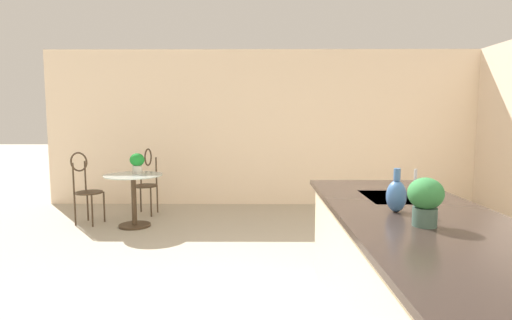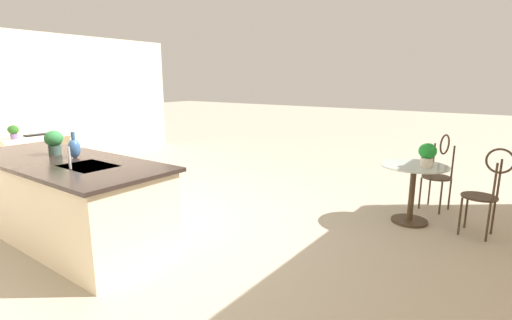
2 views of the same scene
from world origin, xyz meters
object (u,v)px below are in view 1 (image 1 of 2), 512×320
object	(u,v)px
bistro_table	(134,195)
vase_on_counter	(396,195)
chair_near_window	(147,178)
potted_plant_counter_near	(425,199)
chair_by_island	(85,185)
potted_plant_on_table	(137,162)

from	to	relation	value
bistro_table	vase_on_counter	distance (m)	4.02
chair_near_window	potted_plant_counter_near	xyz separation A→B (m)	(4.09, 2.74, 0.51)
chair_near_window	bistro_table	bearing A→B (deg)	2.44
chair_near_window	potted_plant_counter_near	size ratio (longest dim) A/B	3.72
potted_plant_counter_near	vase_on_counter	xyz separation A→B (m)	(-0.35, -0.05, -0.05)
bistro_table	chair_near_window	bearing A→B (deg)	-177.56
chair_near_window	potted_plant_counter_near	distance (m)	4.95
chair_near_window	chair_by_island	world-z (taller)	same
bistro_table	chair_near_window	xyz separation A→B (m)	(-0.78, -0.03, 0.13)
potted_plant_on_table	potted_plant_counter_near	distance (m)	4.38
vase_on_counter	chair_near_window	bearing A→B (deg)	-144.25
chair_by_island	vase_on_counter	size ratio (longest dim) A/B	3.62
potted_plant_on_table	vase_on_counter	world-z (taller)	vase_on_counter
chair_by_island	vase_on_counter	distance (m)	4.65
chair_by_island	potted_plant_counter_near	world-z (taller)	potted_plant_counter_near
chair_near_window	potted_plant_counter_near	world-z (taller)	potted_plant_counter_near
chair_near_window	vase_on_counter	distance (m)	4.63
chair_by_island	vase_on_counter	world-z (taller)	vase_on_counter
bistro_table	potted_plant_counter_near	size ratio (longest dim) A/B	2.86
chair_near_window	potted_plant_counter_near	bearing A→B (deg)	33.80
chair_by_island	potted_plant_on_table	world-z (taller)	chair_by_island
chair_near_window	chair_by_island	size ratio (longest dim) A/B	1.00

